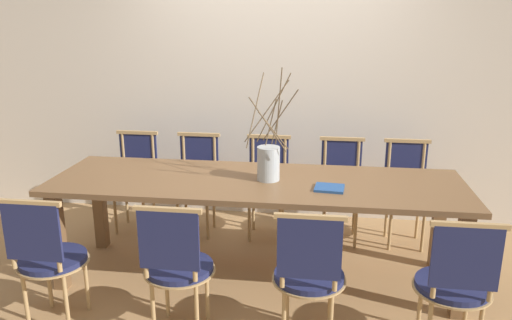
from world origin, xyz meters
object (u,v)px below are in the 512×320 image
(dining_table, at_px, (256,192))
(book_stack, at_px, (329,188))
(chair_far_center, at_px, (267,183))
(vase_centerpiece, at_px, (269,162))
(chair_near_center, at_px, (309,272))

(dining_table, height_order, book_stack, book_stack)
(dining_table, xyz_separation_m, book_stack, (0.52, -0.13, 0.10))
(dining_table, distance_m, chair_far_center, 0.81)
(chair_far_center, height_order, vase_centerpiece, vase_centerpiece)
(dining_table, distance_m, chair_near_center, 0.91)
(chair_far_center, xyz_separation_m, vase_centerpiece, (0.09, -0.76, 0.42))
(chair_near_center, relative_size, vase_centerpiece, 1.11)
(chair_far_center, xyz_separation_m, book_stack, (0.53, -0.92, 0.30))
(chair_far_center, bearing_deg, vase_centerpiece, 96.98)
(vase_centerpiece, relative_size, book_stack, 3.81)
(chair_far_center, distance_m, vase_centerpiece, 0.88)
(chair_near_center, distance_m, book_stack, 0.72)
(vase_centerpiece, bearing_deg, chair_near_center, -67.80)
(vase_centerpiece, bearing_deg, chair_far_center, 96.98)
(book_stack, bearing_deg, chair_near_center, -99.59)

